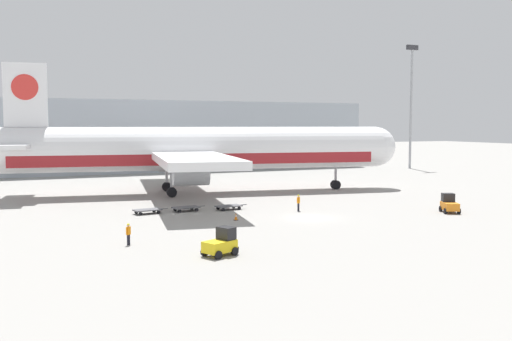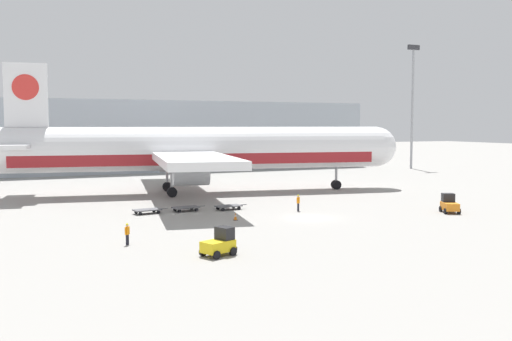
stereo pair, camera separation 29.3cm
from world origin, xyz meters
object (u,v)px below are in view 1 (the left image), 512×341
(baggage_dolly_third, at_px, (229,206))
(baggage_dolly_second, at_px, (186,208))
(airplane_main, at_px, (194,150))
(light_mast, at_px, (411,98))
(traffic_cone_near, at_px, (236,217))
(ground_crew_near, at_px, (128,232))
(baggage_dolly_lead, at_px, (148,210))
(ground_crew_far, at_px, (298,201))
(baggage_tug_foreground, at_px, (221,243))
(baggage_tug_mid, at_px, (449,204))

(baggage_dolly_third, bearing_deg, baggage_dolly_second, 162.01)
(baggage_dolly_second, bearing_deg, airplane_main, 61.69)
(light_mast, xyz_separation_m, traffic_cone_near, (-58.35, -45.82, -14.45))
(light_mast, distance_m, ground_crew_near, 89.13)
(light_mast, relative_size, baggage_dolly_third, 6.86)
(airplane_main, xyz_separation_m, baggage_dolly_lead, (-9.90, -14.97, -5.45))
(traffic_cone_near, bearing_deg, ground_crew_far, 17.71)
(baggage_tug_foreground, distance_m, baggage_dolly_lead, 20.95)
(baggage_tug_foreground, xyz_separation_m, ground_crew_far, (14.91, 16.14, 0.19))
(baggage_dolly_second, bearing_deg, traffic_cone_near, -77.26)
(ground_crew_near, bearing_deg, airplane_main, 16.56)
(baggage_dolly_second, relative_size, traffic_cone_near, 5.07)
(airplane_main, bearing_deg, light_mast, 32.53)
(baggage_dolly_third, bearing_deg, light_mast, 27.35)
(baggage_tug_mid, bearing_deg, airplane_main, 60.69)
(airplane_main, relative_size, ground_crew_far, 32.06)
(baggage_tug_foreground, xyz_separation_m, traffic_cone_near, (6.56, 13.48, -0.51))
(baggage_tug_mid, bearing_deg, baggage_dolly_third, 86.06)
(baggage_tug_mid, distance_m, baggage_dolly_third, 23.62)
(ground_crew_near, bearing_deg, baggage_dolly_second, 11.38)
(airplane_main, bearing_deg, baggage_tug_foreground, -95.18)
(baggage_tug_mid, distance_m, traffic_cone_near, 23.02)
(baggage_tug_foreground, xyz_separation_m, baggage_dolly_third, (8.40, 20.16, -0.49))
(light_mast, height_order, ground_crew_far, light_mast)
(baggage_tug_mid, bearing_deg, baggage_tug_foreground, 131.66)
(traffic_cone_near, bearing_deg, baggage_tug_mid, -11.78)
(light_mast, xyz_separation_m, baggage_dolly_lead, (-65.31, -38.35, -14.43))
(baggage_dolly_lead, bearing_deg, light_mast, 23.07)
(ground_crew_near, bearing_deg, baggage_tug_mid, -42.62)
(airplane_main, relative_size, baggage_dolly_lead, 15.31)
(baggage_tug_mid, height_order, ground_crew_far, baggage_tug_mid)
(light_mast, height_order, traffic_cone_near, light_mast)
(airplane_main, height_order, traffic_cone_near, airplane_main)
(airplane_main, bearing_deg, baggage_tug_mid, -44.52)
(baggage_tug_foreground, bearing_deg, baggage_dolly_second, 56.76)
(baggage_tug_mid, bearing_deg, traffic_cone_near, 103.09)
(ground_crew_near, distance_m, ground_crew_far, 22.56)
(baggage_dolly_second, height_order, ground_crew_far, ground_crew_far)
(light_mast, height_order, baggage_dolly_lead, light_mast)
(airplane_main, distance_m, baggage_tug_foreground, 37.48)
(airplane_main, bearing_deg, baggage_dolly_lead, -113.83)
(ground_crew_near, distance_m, traffic_cone_near, 13.96)
(light_mast, xyz_separation_m, ground_crew_far, (-50.00, -43.15, -13.75))
(ground_crew_far, bearing_deg, traffic_cone_near, 158.66)
(baggage_dolly_second, xyz_separation_m, traffic_cone_near, (2.76, -7.54, -0.03))
(baggage_tug_mid, bearing_deg, ground_crew_near, 119.10)
(light_mast, bearing_deg, baggage_dolly_third, -145.29)
(ground_crew_near, relative_size, ground_crew_far, 0.95)
(light_mast, relative_size, baggage_dolly_second, 6.86)
(baggage_tug_foreground, height_order, baggage_tug_mid, same)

